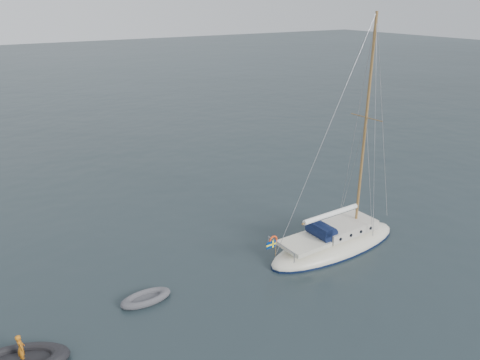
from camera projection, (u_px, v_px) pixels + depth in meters
ground at (256, 245)px, 28.44m from camera, size 300.00×300.00×0.00m
sailboat at (336, 232)px, 27.79m from camera, size 9.87×2.95×14.05m
dinghy at (146, 298)px, 23.17m from camera, size 2.59×1.17×0.37m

